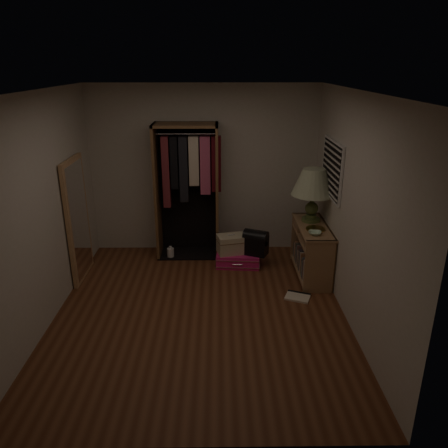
{
  "coord_description": "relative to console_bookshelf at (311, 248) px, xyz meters",
  "views": [
    {
      "loc": [
        0.23,
        -4.63,
        2.88
      ],
      "look_at": [
        0.3,
        0.95,
        0.8
      ],
      "focal_mm": 35.0,
      "sensor_mm": 36.0,
      "label": 1
    }
  ],
  "objects": [
    {
      "name": "table_lamp",
      "position": [
        0.01,
        0.15,
        0.91
      ],
      "size": [
        0.68,
        0.68,
        0.76
      ],
      "rotation": [
        0.0,
        0.0,
        0.12
      ],
      "color": "#445529",
      "rests_on": "console_bookshelf"
    },
    {
      "name": "black_bag",
      "position": [
        -0.76,
        0.24,
        0.0
      ],
      "size": [
        0.41,
        0.35,
        0.38
      ],
      "rotation": [
        0.0,
        0.0,
        -0.42
      ],
      "color": "black",
      "rests_on": "pink_suitcase"
    },
    {
      "name": "floor_mirror",
      "position": [
        -3.24,
        -0.04,
        0.46
      ],
      "size": [
        0.06,
        0.8,
        1.7
      ],
      "color": "tan",
      "rests_on": "ground"
    },
    {
      "name": "open_wardrobe",
      "position": [
        -1.76,
        0.73,
        0.83
      ],
      "size": [
        0.99,
        0.5,
        2.05
      ],
      "color": "brown",
      "rests_on": "ground"
    },
    {
      "name": "ground",
      "position": [
        -1.53,
        -1.04,
        -0.39
      ],
      "size": [
        4.0,
        4.0,
        0.0
      ],
      "primitive_type": "plane",
      "color": "#572D19",
      "rests_on": "ground"
    },
    {
      "name": "floor_book",
      "position": [
        -0.28,
        -0.69,
        -0.38
      ],
      "size": [
        0.37,
        0.34,
        0.03
      ],
      "rotation": [
        0.0,
        0.0,
        -0.38
      ],
      "color": "#ECE0C7",
      "rests_on": "ground"
    },
    {
      "name": "train_case",
      "position": [
        -1.12,
        0.29,
        -0.05
      ],
      "size": [
        0.46,
        0.37,
        0.3
      ],
      "rotation": [
        0.0,
        0.0,
        0.23
      ],
      "color": "#C1B493",
      "rests_on": "pink_suitcase"
    },
    {
      "name": "brass_tray",
      "position": [
        0.01,
        -0.18,
        0.37
      ],
      "size": [
        0.27,
        0.27,
        0.02
      ],
      "rotation": [
        0.0,
        0.0,
        0.02
      ],
      "color": "#B19144",
      "rests_on": "console_bookshelf"
    },
    {
      "name": "pink_suitcase",
      "position": [
        -1.02,
        0.32,
        -0.29
      ],
      "size": [
        0.69,
        0.52,
        0.2
      ],
      "rotation": [
        0.0,
        0.0,
        -0.08
      ],
      "color": "#D31969",
      "rests_on": "ground"
    },
    {
      "name": "room_walls",
      "position": [
        -1.46,
        -1.0,
        1.11
      ],
      "size": [
        3.52,
        4.02,
        2.6
      ],
      "color": "beige",
      "rests_on": "ground"
    },
    {
      "name": "white_jug",
      "position": [
        -2.06,
        0.56,
        -0.31
      ],
      "size": [
        0.11,
        0.11,
        0.19
      ],
      "rotation": [
        0.0,
        0.0,
        -0.05
      ],
      "color": "silver",
      "rests_on": "ground"
    },
    {
      "name": "ceramic_bowl",
      "position": [
        -0.04,
        -0.37,
        0.38
      ],
      "size": [
        0.2,
        0.2,
        0.04
      ],
      "primitive_type": "imported",
      "rotation": [
        0.0,
        0.0,
        -0.25
      ],
      "color": "#AED0B0",
      "rests_on": "console_bookshelf"
    },
    {
      "name": "console_bookshelf",
      "position": [
        0.0,
        0.0,
        0.0
      ],
      "size": [
        0.42,
        1.12,
        0.75
      ],
      "color": "#936A47",
      "rests_on": "ground"
    }
  ]
}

